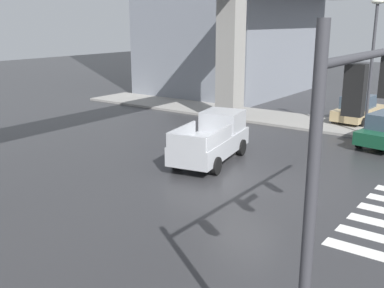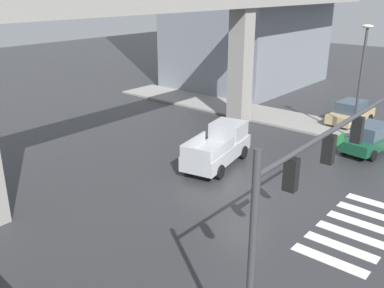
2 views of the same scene
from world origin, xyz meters
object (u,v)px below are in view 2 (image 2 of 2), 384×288
object	(u,v)px
sedan_tan	(351,113)
sedan_dark_green	(371,138)
street_lamp_near_corner	(362,70)
pickup_truck	(219,147)
traffic_signal_mast	(309,180)

from	to	relation	value
sedan_tan	sedan_dark_green	size ratio (longest dim) A/B	0.98
street_lamp_near_corner	pickup_truck	bearing A→B (deg)	153.58
pickup_truck	sedan_dark_green	xyz separation A→B (m)	(7.21, -5.86, -0.14)
pickup_truck	street_lamp_near_corner	bearing A→B (deg)	-26.42
sedan_dark_green	street_lamp_near_corner	size ratio (longest dim) A/B	0.62
sedan_tan	street_lamp_near_corner	distance (m)	5.10
traffic_signal_mast	sedan_dark_green	bearing A→B (deg)	10.89
pickup_truck	traffic_signal_mast	size ratio (longest dim) A/B	0.62
sedan_tan	sedan_dark_green	bearing A→B (deg)	-148.00
sedan_dark_green	traffic_signal_mast	distance (m)	16.20
sedan_tan	pickup_truck	bearing A→B (deg)	166.20
pickup_truck	traffic_signal_mast	world-z (taller)	traffic_signal_mast
pickup_truck	street_lamp_near_corner	size ratio (longest dim) A/B	0.74
sedan_tan	sedan_dark_green	world-z (taller)	same
sedan_tan	traffic_signal_mast	distance (m)	21.36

